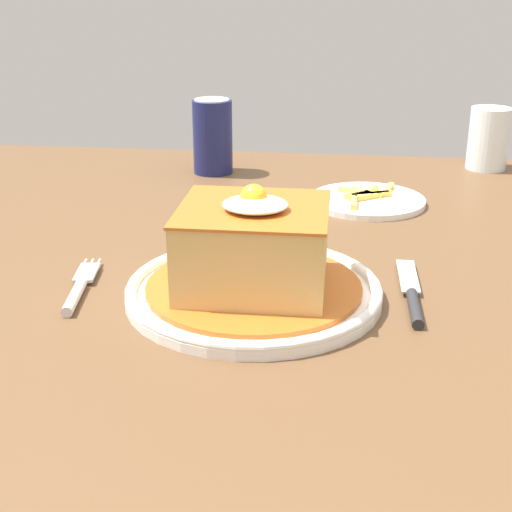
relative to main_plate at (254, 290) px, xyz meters
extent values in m
cube|color=brown|center=(0.05, 0.13, -0.03)|extent=(1.48, 1.04, 0.04)
cylinder|color=white|center=(0.00, 0.00, 0.00)|extent=(0.27, 0.27, 0.01)
torus|color=white|center=(0.00, 0.00, 0.00)|extent=(0.27, 0.27, 0.01)
cylinder|color=#B75B1E|center=(0.00, 0.00, 0.00)|extent=(0.23, 0.23, 0.01)
cube|color=tan|center=(0.00, 0.00, 0.05)|extent=(0.15, 0.14, 0.08)
cube|color=#B75B1E|center=(0.00, 0.00, 0.09)|extent=(0.15, 0.14, 0.00)
ellipsoid|color=white|center=(0.00, -0.01, 0.10)|extent=(0.07, 0.06, 0.01)
sphere|color=yellow|center=(0.00, 0.00, 0.10)|extent=(0.03, 0.03, 0.03)
cylinder|color=silver|center=(-0.18, -0.03, 0.00)|extent=(0.02, 0.08, 0.01)
cube|color=silver|center=(-0.19, 0.03, 0.00)|extent=(0.03, 0.05, 0.00)
cylinder|color=silver|center=(-0.19, 0.06, 0.00)|extent=(0.01, 0.03, 0.00)
cylinder|color=silver|center=(-0.20, 0.06, 0.00)|extent=(0.01, 0.03, 0.00)
cylinder|color=silver|center=(-0.21, 0.06, 0.00)|extent=(0.01, 0.03, 0.00)
cylinder|color=#262628|center=(0.17, -0.02, 0.00)|extent=(0.01, 0.08, 0.01)
cube|color=silver|center=(0.17, 0.06, 0.00)|extent=(0.02, 0.09, 0.00)
cylinder|color=#191E51|center=(-0.13, 0.49, 0.05)|extent=(0.07, 0.07, 0.12)
cylinder|color=silver|center=(-0.13, 0.49, 0.11)|extent=(0.06, 0.06, 0.00)
cylinder|color=#3F2314|center=(0.33, 0.57, 0.02)|extent=(0.06, 0.06, 0.06)
cylinder|color=silver|center=(0.33, 0.57, 0.04)|extent=(0.07, 0.07, 0.10)
cylinder|color=white|center=(0.13, 0.35, 0.00)|extent=(0.17, 0.17, 0.01)
cube|color=#EAC64C|center=(0.16, 0.38, 0.00)|extent=(0.02, 0.05, 0.01)
cube|color=#EAC64C|center=(0.12, 0.36, 0.00)|extent=(0.04, 0.04, 0.01)
cube|color=#EAC64C|center=(0.13, 0.35, 0.00)|extent=(0.07, 0.04, 0.01)
cube|color=#EAC64C|center=(0.12, 0.35, 0.00)|extent=(0.05, 0.01, 0.01)
cube|color=#EAC64C|center=(0.11, 0.31, 0.00)|extent=(0.01, 0.05, 0.01)
cube|color=#EAC64C|center=(0.13, 0.37, 0.00)|extent=(0.02, 0.05, 0.01)
cube|color=#EAC64C|center=(0.13, 0.35, 0.00)|extent=(0.05, 0.03, 0.01)
cube|color=#EAC64C|center=(0.10, 0.36, 0.00)|extent=(0.04, 0.03, 0.01)
cube|color=#EAC64C|center=(0.13, 0.34, 0.00)|extent=(0.05, 0.04, 0.01)
cube|color=#EAC64C|center=(0.13, 0.35, 0.00)|extent=(0.07, 0.03, 0.01)
camera|label=1|loc=(0.09, -0.69, 0.32)|focal=51.01mm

